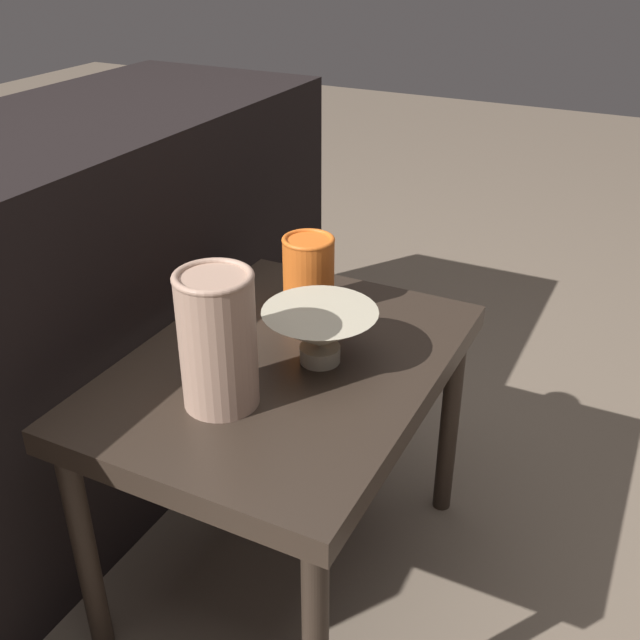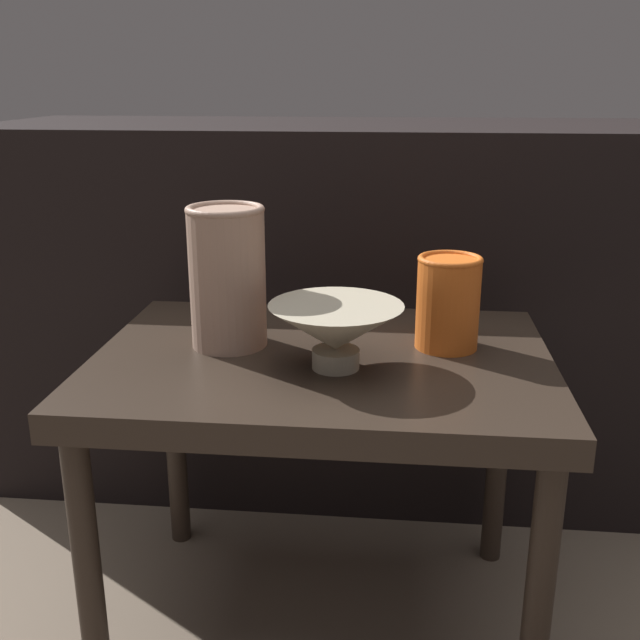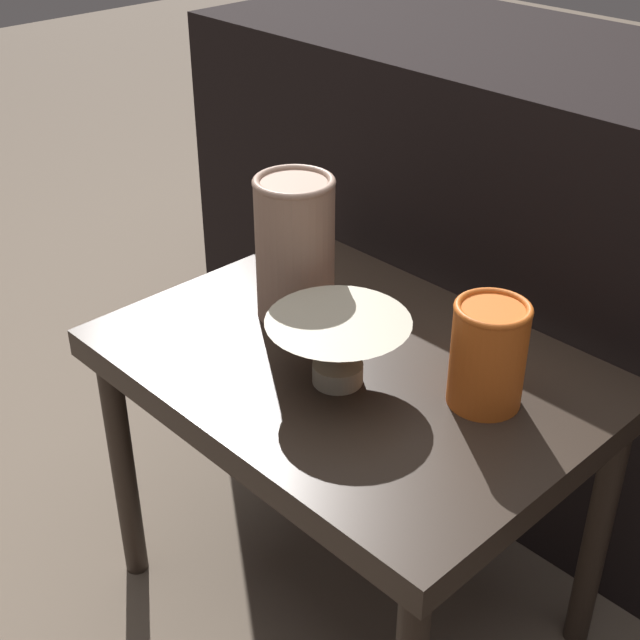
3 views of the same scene
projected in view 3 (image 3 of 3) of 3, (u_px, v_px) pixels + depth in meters
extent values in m
plane|color=#6B5B4C|center=(347.00, 600.00, 1.41)|extent=(8.00, 8.00, 0.00)
cube|color=#2D231C|center=(352.00, 371.00, 1.18)|extent=(0.65, 0.47, 0.04)
cylinder|color=#2D231C|center=(123.00, 469.00, 1.36)|extent=(0.04, 0.04, 0.42)
cylinder|color=#2D231C|center=(313.00, 368.00, 1.60)|extent=(0.04, 0.04, 0.42)
cylinder|color=#2D231C|center=(597.00, 535.00, 1.24)|extent=(0.04, 0.04, 0.42)
cube|color=black|center=(573.00, 278.00, 1.54)|extent=(1.46, 0.50, 0.74)
cylinder|color=#B2A88E|center=(338.00, 372.00, 1.12)|extent=(0.06, 0.06, 0.03)
cone|color=#B2A88E|center=(338.00, 343.00, 1.10)|extent=(0.18, 0.18, 0.06)
cylinder|color=tan|center=(295.00, 250.00, 1.22)|extent=(0.11, 0.11, 0.20)
torus|color=tan|center=(294.00, 182.00, 1.17)|extent=(0.11, 0.11, 0.01)
cylinder|color=orange|center=(488.00, 356.00, 1.06)|extent=(0.09, 0.09, 0.13)
torus|color=orange|center=(493.00, 309.00, 1.02)|extent=(0.09, 0.09, 0.01)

